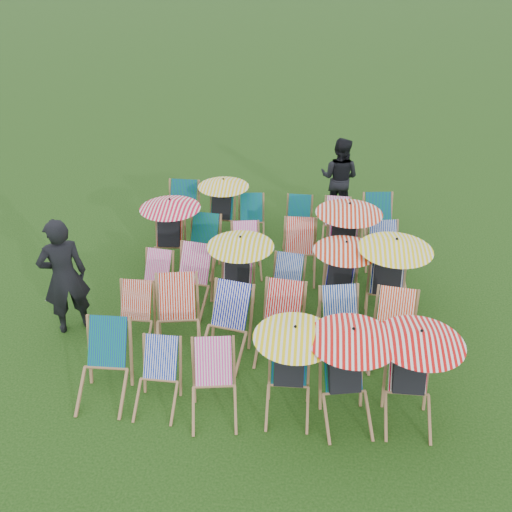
# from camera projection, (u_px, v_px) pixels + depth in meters

# --- Properties ---
(ground) EXTENTS (100.00, 100.00, 0.00)m
(ground) POSITION_uv_depth(u_px,v_px,m) (266.00, 309.00, 9.48)
(ground) COLOR black
(ground) RESTS_ON ground
(deckchair_0) EXTENTS (0.68, 0.93, 0.99)m
(deckchair_0) POSITION_uv_depth(u_px,v_px,m) (103.00, 366.00, 7.54)
(deckchair_0) COLOR #946A45
(deckchair_0) RESTS_ON ground
(deckchair_1) EXTENTS (0.58, 0.80, 0.85)m
(deckchair_1) POSITION_uv_depth(u_px,v_px,m) (157.00, 379.00, 7.44)
(deckchair_1) COLOR #946A45
(deckchair_1) RESTS_ON ground
(deckchair_2) EXTENTS (0.73, 0.93, 0.92)m
(deckchair_2) POSITION_uv_depth(u_px,v_px,m) (214.00, 385.00, 7.29)
(deckchair_2) COLOR #946A45
(deckchair_2) RESTS_ON ground
(deckchair_3) EXTENTS (1.06, 1.10, 1.26)m
(deckchair_3) POSITION_uv_depth(u_px,v_px,m) (290.00, 368.00, 7.26)
(deckchair_3) COLOR #946A45
(deckchair_3) RESTS_ON ground
(deckchair_4) EXTENTS (1.11, 1.22, 1.32)m
(deckchair_4) POSITION_uv_depth(u_px,v_px,m) (348.00, 374.00, 7.13)
(deckchair_4) COLOR #946A45
(deckchair_4) RESTS_ON ground
(deckchair_5) EXTENTS (1.10, 1.14, 1.31)m
(deckchair_5) POSITION_uv_depth(u_px,v_px,m) (412.00, 375.00, 7.12)
(deckchair_5) COLOR #946A45
(deckchair_5) RESTS_ON ground
(deckchair_6) EXTENTS (0.58, 0.81, 0.87)m
(deckchair_6) POSITION_uv_depth(u_px,v_px,m) (133.00, 318.00, 8.54)
(deckchair_6) COLOR #946A45
(deckchair_6) RESTS_ON ground
(deckchair_7) EXTENTS (0.84, 1.05, 1.03)m
(deckchair_7) POSITION_uv_depth(u_px,v_px,m) (177.00, 318.00, 8.41)
(deckchair_7) COLOR #946A45
(deckchair_7) RESTS_ON ground
(deckchair_8) EXTENTS (0.83, 1.03, 1.00)m
(deckchair_8) POSITION_uv_depth(u_px,v_px,m) (225.00, 326.00, 8.27)
(deckchair_8) COLOR #946A45
(deckchair_8) RESTS_ON ground
(deckchair_9) EXTENTS (0.76, 0.99, 1.00)m
(deckchair_9) POSITION_uv_depth(u_px,v_px,m) (280.00, 325.00, 8.30)
(deckchair_9) COLOR #946A45
(deckchair_9) RESTS_ON ground
(deckchair_10) EXTENTS (0.81, 1.00, 0.97)m
(deckchair_10) POSITION_uv_depth(u_px,v_px,m) (343.00, 329.00, 8.24)
(deckchair_10) COLOR #946A45
(deckchair_10) RESTS_ON ground
(deckchair_11) EXTENTS (0.75, 0.97, 0.98)m
(deckchair_11) POSITION_uv_depth(u_px,v_px,m) (394.00, 332.00, 8.17)
(deckchair_11) COLOR #946A45
(deckchair_11) RESTS_ON ground
(deckchair_12) EXTENTS (0.63, 0.81, 0.81)m
(deckchair_12) POSITION_uv_depth(u_px,v_px,m) (154.00, 281.00, 9.48)
(deckchair_12) COLOR #946A45
(deckchair_12) RESTS_ON ground
(deckchair_13) EXTENTS (0.77, 0.98, 0.97)m
(deckchair_13) POSITION_uv_depth(u_px,v_px,m) (190.00, 281.00, 9.33)
(deckchair_13) COLOR #946A45
(deckchair_13) RESTS_ON ground
(deckchair_14) EXTENTS (1.08, 1.12, 1.28)m
(deckchair_14) POSITION_uv_depth(u_px,v_px,m) (238.00, 272.00, 9.20)
(deckchair_14) COLOR #946A45
(deckchair_14) RESTS_ON ground
(deckchair_15) EXTENTS (0.66, 0.85, 0.86)m
(deckchair_15) POSITION_uv_depth(u_px,v_px,m) (286.00, 287.00, 9.28)
(deckchair_15) COLOR #946A45
(deckchair_15) RESTS_ON ground
(deckchair_16) EXTENTS (1.03, 1.10, 1.23)m
(deckchair_16) POSITION_uv_depth(u_px,v_px,m) (340.00, 276.00, 9.16)
(deckchair_16) COLOR #946A45
(deckchair_16) RESTS_ON ground
(deckchair_17) EXTENTS (1.16, 1.22, 1.37)m
(deckchair_17) POSITION_uv_depth(u_px,v_px,m) (389.00, 278.00, 8.96)
(deckchair_17) COLOR #946A45
(deckchair_17) RESTS_ON ground
(deckchair_18) EXTENTS (1.09, 1.15, 1.30)m
(deckchair_18) POSITION_uv_depth(u_px,v_px,m) (169.00, 232.00, 10.34)
(deckchair_18) COLOR #946A45
(deckchair_18) RESTS_ON ground
(deckchair_19) EXTENTS (0.70, 0.92, 0.94)m
(deckchair_19) POSITION_uv_depth(u_px,v_px,m) (201.00, 246.00, 10.36)
(deckchair_19) COLOR #946A45
(deckchair_19) RESTS_ON ground
(deckchair_20) EXTENTS (0.69, 0.86, 0.84)m
(deckchair_20) POSITION_uv_depth(u_px,v_px,m) (246.00, 251.00, 10.30)
(deckchair_20) COLOR #946A45
(deckchair_20) RESTS_ON ground
(deckchair_21) EXTENTS (0.65, 0.90, 0.96)m
(deckchair_21) POSITION_uv_depth(u_px,v_px,m) (299.00, 252.00, 10.15)
(deckchair_21) COLOR #946A45
(deckchair_21) RESTS_ON ground
(deckchair_22) EXTENTS (1.16, 1.22, 1.38)m
(deckchair_22) POSITION_uv_depth(u_px,v_px,m) (344.00, 239.00, 10.03)
(deckchair_22) COLOR #946A45
(deckchair_22) RESTS_ON ground
(deckchair_23) EXTENTS (0.78, 0.97, 0.95)m
(deckchair_23) POSITION_uv_depth(u_px,v_px,m) (386.00, 255.00, 10.08)
(deckchair_23) COLOR #946A45
(deckchair_23) RESTS_ON ground
(deckchair_24) EXTENTS (0.69, 0.96, 1.03)m
(deckchair_24) POSITION_uv_depth(u_px,v_px,m) (181.00, 212.00, 11.45)
(deckchair_24) COLOR #946A45
(deckchair_24) RESTS_ON ground
(deckchair_25) EXTENTS (1.01, 1.05, 1.20)m
(deckchair_25) POSITION_uv_depth(u_px,v_px,m) (221.00, 207.00, 11.37)
(deckchair_25) COLOR #946A45
(deckchair_25) RESTS_ON ground
(deckchair_26) EXTENTS (0.63, 0.83, 0.84)m
(deckchair_26) POSITION_uv_depth(u_px,v_px,m) (251.00, 220.00, 11.34)
(deckchair_26) COLOR #946A45
(deckchair_26) RESTS_ON ground
(deckchair_27) EXTENTS (0.59, 0.80, 0.84)m
(deckchair_27) POSITION_uv_depth(u_px,v_px,m) (298.00, 222.00, 11.28)
(deckchair_27) COLOR #946A45
(deckchair_27) RESTS_ON ground
(deckchair_28) EXTENTS (0.59, 0.80, 0.85)m
(deckchair_28) POSITION_uv_depth(u_px,v_px,m) (336.00, 224.00, 11.21)
(deckchair_28) COLOR #946A45
(deckchair_28) RESTS_ON ground
(deckchair_29) EXTENTS (0.76, 0.96, 0.96)m
(deckchair_29) POSITION_uv_depth(u_px,v_px,m) (380.00, 224.00, 11.08)
(deckchair_29) COLOR #946A45
(deckchair_29) RESTS_ON ground
(person_left) EXTENTS (0.84, 0.77, 1.92)m
(person_left) POSITION_uv_depth(u_px,v_px,m) (64.00, 276.00, 8.57)
(person_left) COLOR black
(person_left) RESTS_ON ground
(person_rear) EXTENTS (1.02, 0.91, 1.75)m
(person_rear) POSITION_uv_depth(u_px,v_px,m) (339.00, 178.00, 12.03)
(person_rear) COLOR black
(person_rear) RESTS_ON ground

